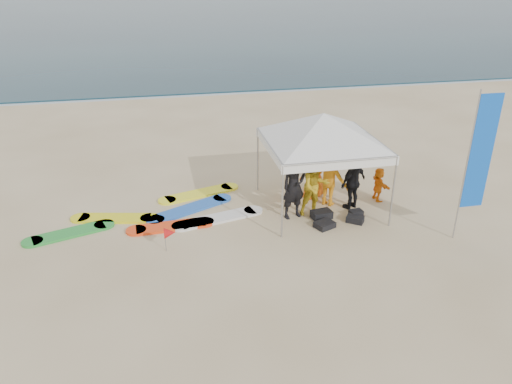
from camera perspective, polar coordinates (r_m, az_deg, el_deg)
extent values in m
plane|color=beige|center=(11.05, -0.93, -11.61)|extent=(120.00, 120.00, 0.00)
cube|color=#0C2633|center=(69.05, -10.95, 19.11)|extent=(160.00, 84.00, 0.08)
cube|color=silver|center=(27.76, -8.19, 11.00)|extent=(160.00, 1.20, 0.01)
imported|color=black|center=(13.75, 4.35, 0.75)|extent=(0.80, 0.63, 1.93)
imported|color=gold|center=(14.00, 6.78, 0.67)|extent=(0.92, 0.76, 1.73)
imported|color=orange|center=(14.64, 8.46, 1.76)|extent=(1.28, 1.26, 1.77)
imported|color=black|center=(14.55, 11.04, 1.13)|extent=(1.04, 0.81, 1.64)
imported|color=orange|center=(15.04, 6.64, 2.78)|extent=(1.10, 0.98, 1.90)
imported|color=orange|center=(15.32, 13.84, 0.87)|extent=(0.33, 0.97, 1.04)
cylinder|color=#A5A5A8|center=(15.36, 0.20, 3.69)|extent=(0.05, 0.05, 2.02)
cylinder|color=#A5A5A8|center=(16.22, 10.75, 4.41)|extent=(0.05, 0.05, 2.02)
cylinder|color=#A5A5A8|center=(12.67, 3.03, -1.19)|extent=(0.05, 0.05, 2.02)
cylinder|color=#A5A5A8|center=(13.70, 15.39, -0.01)|extent=(0.05, 0.05, 2.02)
cube|color=white|center=(12.75, 9.73, 3.03)|extent=(3.13, 0.02, 0.24)
cube|color=white|center=(15.43, 5.75, 7.16)|extent=(3.13, 0.02, 0.24)
cube|color=white|center=(13.67, 1.52, 4.91)|extent=(0.02, 3.13, 0.24)
cube|color=white|center=(14.63, 13.21, 5.61)|extent=(0.02, 3.13, 0.24)
pyramid|color=white|center=(13.79, 7.78, 8.92)|extent=(4.28, 4.28, 0.81)
cylinder|color=#A5A5A8|center=(13.26, 22.87, 2.50)|extent=(0.04, 0.04, 3.91)
cube|color=blue|center=(13.32, 24.32, 4.14)|extent=(0.61, 0.03, 2.91)
cylinder|color=#A5A5A8|center=(12.58, -10.32, -5.46)|extent=(0.02, 0.02, 0.60)
cone|color=red|center=(12.48, -9.84, -4.63)|extent=(0.28, 0.28, 0.28)
cube|color=black|center=(14.12, 7.49, -2.56)|extent=(0.61, 0.45, 0.22)
cube|color=black|center=(14.06, 11.26, -3.07)|extent=(0.55, 0.51, 0.18)
cube|color=black|center=(13.66, 7.84, -3.72)|extent=(0.62, 0.56, 0.16)
cube|color=black|center=(14.35, 11.35, -2.43)|extent=(0.40, 0.32, 0.20)
cube|color=green|center=(14.11, -20.55, -4.43)|extent=(1.91, 1.09, 0.07)
cube|color=yellow|center=(14.51, -15.81, -2.91)|extent=(2.02, 0.94, 0.07)
cube|color=#FF4415|center=(13.74, -9.72, -3.89)|extent=(1.87, 0.64, 0.07)
cube|color=white|center=(14.00, -4.33, -3.01)|extent=(2.23, 1.04, 0.07)
cube|color=blue|center=(14.61, -7.55, -1.91)|extent=(2.27, 1.50, 0.07)
cube|color=#FFFB2A|center=(15.51, -6.51, -0.18)|extent=(2.15, 1.12, 0.07)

